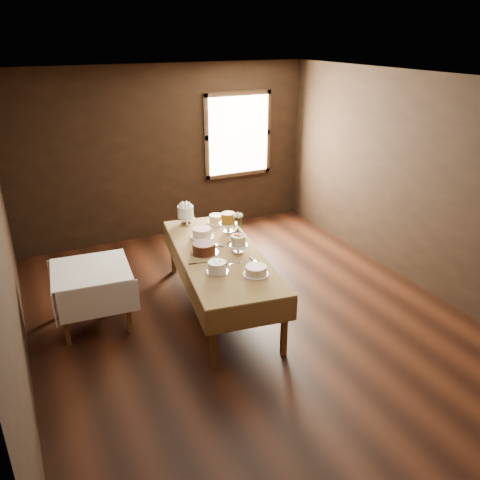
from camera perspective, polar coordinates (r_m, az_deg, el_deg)
name	(u,v)px	position (r m, az deg, el deg)	size (l,w,h in m)	color
floor	(247,316)	(6.05, 0.84, -8.97)	(5.00, 6.00, 0.01)	black
ceiling	(249,79)	(5.12, 1.03, 18.48)	(5.00, 6.00, 0.01)	beige
wall_back	(166,154)	(8.11, -8.79, 10.07)	(5.00, 0.02, 2.80)	black
wall_front	(468,360)	(3.34, 25.37, -12.75)	(5.00, 0.02, 2.80)	black
wall_left	(5,250)	(4.92, -26.08, -1.10)	(0.02, 6.00, 2.80)	black
wall_right	(415,182)	(6.87, 20.01, 6.48)	(0.02, 6.00, 2.80)	black
window	(239,135)	(8.48, -0.17, 12.30)	(1.10, 0.05, 1.30)	#FFEABF
display_table	(220,257)	(5.90, -2.40, -2.01)	(1.31, 2.59, 0.77)	#51341B
side_table	(91,275)	(5.86, -17.22, -4.01)	(0.94, 0.94, 0.73)	#51341B
cake_meringue	(186,216)	(6.73, -6.45, 2.87)	(0.30, 0.30, 0.28)	silver
cake_speckled	(216,219)	(6.77, -2.83, 2.47)	(0.28, 0.28, 0.12)	white
cake_lattice	(202,234)	(6.30, -4.52, 0.77)	(0.35, 0.35, 0.11)	white
cake_caramel	(228,224)	(6.42, -1.41, 1.95)	(0.25, 0.25, 0.28)	white
cake_chocolate	(204,248)	(5.85, -4.28, -0.99)	(0.39, 0.39, 0.13)	silver
cake_flowers	(238,245)	(5.83, -0.20, -0.58)	(0.23, 0.23, 0.24)	white
cake_swirl	(217,268)	(5.38, -2.73, -3.27)	(0.25, 0.25, 0.13)	silver
cake_cream	(256,271)	(5.33, 1.90, -3.66)	(0.33, 0.33, 0.10)	white
cake_server_a	(235,263)	(5.60, -0.56, -2.76)	(0.24, 0.03, 0.01)	silver
cake_server_b	(257,262)	(5.63, 1.99, -2.64)	(0.24, 0.03, 0.01)	silver
cake_server_c	(214,243)	(6.12, -3.15, -0.41)	(0.24, 0.03, 0.01)	silver
cake_server_d	(234,240)	(6.23, -0.77, 0.06)	(0.24, 0.03, 0.01)	silver
cake_server_e	(203,263)	(5.63, -4.39, -2.69)	(0.24, 0.03, 0.01)	silver
flower_vase	(238,234)	(6.23, -0.27, 0.74)	(0.14, 0.14, 0.14)	#2D2823
flower_bouquet	(238,220)	(6.16, -0.28, 2.39)	(0.14, 0.14, 0.20)	white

